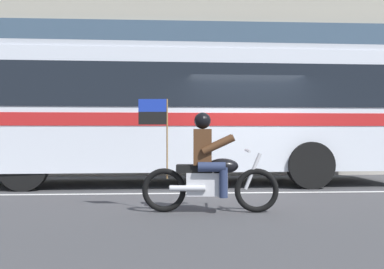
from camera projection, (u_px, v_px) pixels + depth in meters
ground_plane at (248, 189)px, 10.35m from camera, size 60.00×60.00×0.00m
sidewalk_curb at (220, 168)px, 15.44m from camera, size 28.00×3.80×0.15m
lane_center_stripe at (253, 193)px, 9.75m from camera, size 26.60×0.14×0.01m
transit_bus at (177, 106)px, 11.43m from camera, size 10.70×2.84×3.22m
motorcycle_with_rider at (209, 170)px, 7.39m from camera, size 2.19×0.64×1.78m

